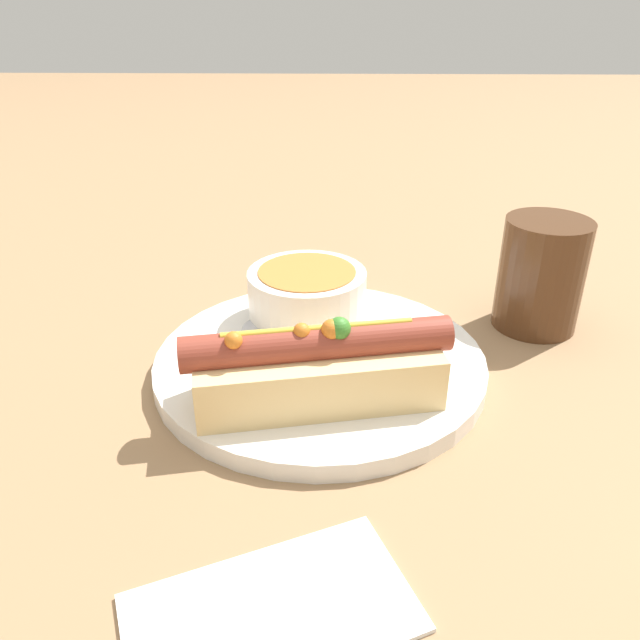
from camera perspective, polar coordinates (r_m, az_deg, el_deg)
ground_plane at (r=0.51m, az=0.00°, el=-4.63°), size 4.00×4.00×0.00m
dinner_plate at (r=0.51m, az=0.00°, el=-3.93°), size 0.27×0.27×0.01m
hot_dog at (r=0.44m, az=0.32°, el=-4.37°), size 0.19×0.09×0.07m
soup_bowl at (r=0.55m, az=-1.19°, el=2.42°), size 0.10×0.10×0.05m
spoon at (r=0.52m, az=-6.17°, el=-1.78°), size 0.05×0.16×0.01m
drinking_glass at (r=0.59m, az=19.55°, el=3.93°), size 0.08×0.08×0.10m
napkin at (r=0.34m, az=-4.50°, el=-25.00°), size 0.16×0.13×0.01m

